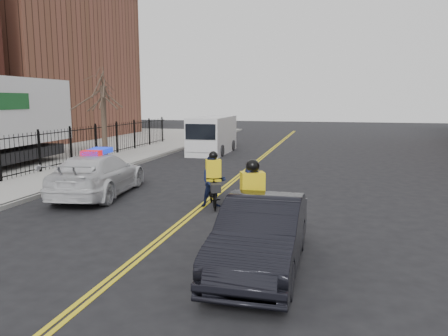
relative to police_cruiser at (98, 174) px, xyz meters
The scene contains 13 objects.
ground 5.27m from the police_cruiser, 37.82° to the right, with size 120.00×120.00×0.00m, color black.
center_line_left 6.32m from the police_cruiser, 49.97° to the left, with size 0.10×60.00×0.01m, color gold.
center_line_right 6.42m from the police_cruiser, 48.87° to the left, with size 0.10×60.00×0.01m, color gold.
sidewalk 5.92m from the police_cruiser, 125.16° to the left, with size 3.00×60.00×0.15m, color gray.
curb 5.21m from the police_cruiser, 111.41° to the left, with size 0.20×60.00×0.15m, color gray.
iron_fence 6.86m from the police_cruiser, 135.47° to the left, with size 0.12×28.00×2.00m, color black, non-canonical shape.
warehouse_far 28.78m from the police_cruiser, 132.23° to the left, with size 14.00×18.00×14.00m, color brown.
street_tree 8.13m from the police_cruiser, 117.11° to the left, with size 3.20×3.20×4.80m.
police_cruiser is the anchor object (origin of this frame).
dark_sedan 8.77m from the police_cruiser, 38.89° to the right, with size 1.55×4.45×1.47m, color black.
cargo_van 13.17m from the police_cruiser, 87.31° to the left, with size 2.24×5.61×2.34m.
cyclist_near 7.58m from the police_cruiser, 32.65° to the right, with size 1.43×2.23×2.06m.
cyclist_far 4.57m from the police_cruiser, ahead, with size 1.13×1.86×1.82m.
Camera 1 is at (4.02, -10.77, 3.43)m, focal length 35.00 mm.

